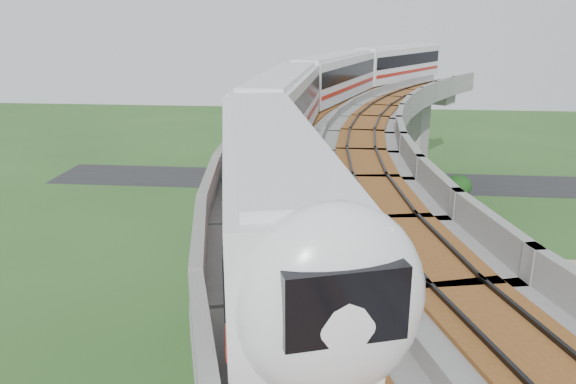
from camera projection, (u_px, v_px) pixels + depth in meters
The scene contains 10 objects.
ground at pixel (316, 327), 32.03m from camera, with size 160.00×160.00×0.00m, color #2C5220.
asphalt_road at pixel (329, 180), 60.50m from camera, with size 60.00×8.00×0.03m, color #232326.
viaduct at pixel (393, 177), 28.95m from camera, with size 19.58×73.98×11.40m.
metro_train at pixel (342, 90), 37.04m from camera, with size 15.71×60.55×3.64m.
fence at pixel (493, 324), 30.92m from camera, with size 3.87×38.73×1.50m.
tree_0 at pixel (459, 186), 52.09m from camera, with size 2.42×2.42×2.93m.
tree_1 at pixel (425, 207), 44.58m from camera, with size 3.06×3.06×3.78m.
tree_2 at pixel (435, 255), 37.46m from camera, with size 2.42×2.42×2.74m.
tree_3 at pixel (440, 298), 31.42m from camera, with size 2.12×2.12×2.80m.
car_dark at pixel (518, 318), 31.72m from camera, with size 1.82×4.48×1.30m, color black.
Camera 1 is at (1.10, -28.24, 17.03)m, focal length 35.00 mm.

